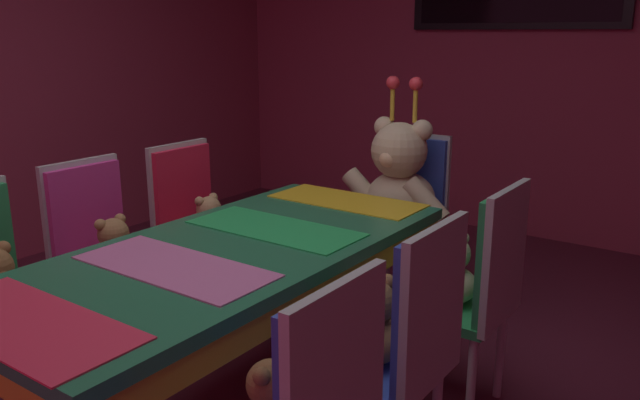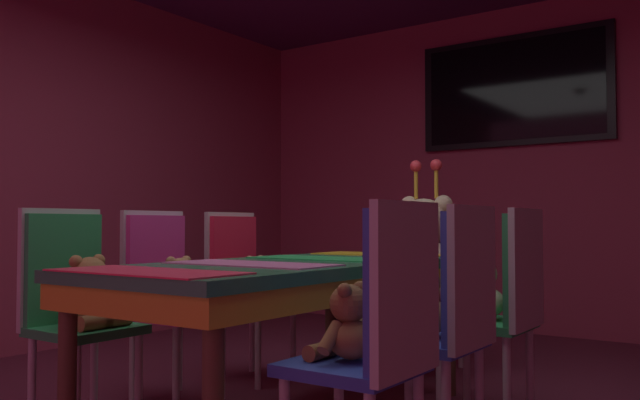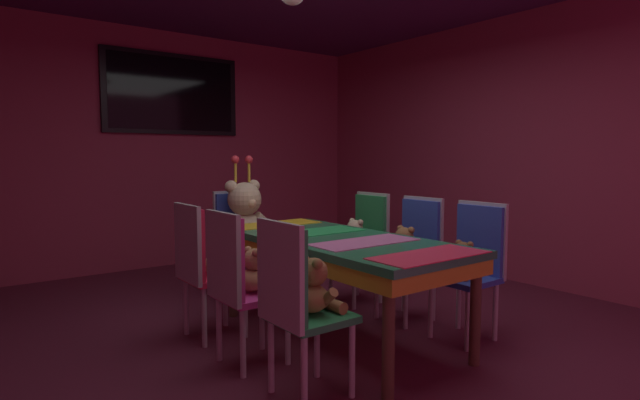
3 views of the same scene
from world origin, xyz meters
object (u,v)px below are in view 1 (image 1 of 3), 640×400
(chair_left_2, at_px, (191,215))
(chair_right_2, at_px, (484,279))
(throne_chair, at_px, (410,200))
(chair_left_1, at_px, (96,243))
(teddy_left_1, at_px, (116,252))
(king_teddy_bear, at_px, (397,183))
(chair_right_1, at_px, (410,335))
(teddy_right_1, at_px, (372,326))
(teddy_right_2, at_px, (450,274))
(banquet_table, at_px, (230,267))
(teddy_left_2, at_px, (210,224))

(chair_left_2, distance_m, chair_right_2, 1.65)
(chair_right_2, relative_size, throne_chair, 1.00)
(chair_left_2, xyz_separation_m, chair_right_2, (1.64, 0.04, 0.00))
(chair_left_1, distance_m, teddy_left_1, 0.14)
(throne_chair, xyz_separation_m, king_teddy_bear, (0.00, -0.17, 0.14))
(chair_right_1, bearing_deg, teddy_left_1, 0.42)
(teddy_left_1, xyz_separation_m, chair_right_2, (1.52, 0.62, 0.01))
(chair_left_2, relative_size, teddy_right_1, 3.06)
(chair_right_2, bearing_deg, chair_right_1, 88.95)
(teddy_right_1, distance_m, teddy_right_2, 0.61)
(banquet_table, xyz_separation_m, teddy_left_2, (-0.68, 0.57, -0.08))
(chair_left_2, bearing_deg, teddy_left_2, 0.00)
(teddy_right_1, height_order, king_teddy_bear, king_teddy_bear)
(chair_right_1, xyz_separation_m, teddy_right_1, (-0.15, 0.00, -0.01))
(banquet_table, xyz_separation_m, teddy_right_1, (0.67, -0.01, -0.06))
(teddy_right_2, xyz_separation_m, throne_chair, (-0.68, 0.94, 0.01))
(banquet_table, distance_m, chair_left_1, 0.84)
(throne_chair, bearing_deg, chair_left_1, -28.25)
(chair_left_2, height_order, king_teddy_bear, king_teddy_bear)
(teddy_left_2, height_order, teddy_right_1, teddy_right_1)
(chair_right_2, bearing_deg, king_teddy_bear, -43.22)
(chair_left_1, distance_m, chair_right_2, 1.78)
(chair_left_1, distance_m, king_teddy_bear, 1.64)
(teddy_left_1, xyz_separation_m, teddy_right_1, (1.36, 0.01, 0.01))
(teddy_left_1, xyz_separation_m, teddy_left_2, (0.02, 0.59, -0.01))
(chair_left_1, bearing_deg, teddy_right_1, 0.42)
(banquet_table, height_order, teddy_left_2, banquet_table)
(teddy_left_2, distance_m, teddy_right_1, 1.46)
(teddy_left_1, distance_m, teddy_right_1, 1.36)
(banquet_table, bearing_deg, teddy_left_2, 140.13)
(teddy_right_2, bearing_deg, throne_chair, -54.23)
(banquet_table, xyz_separation_m, throne_chair, (0.00, 1.54, -0.06))
(teddy_left_2, relative_size, teddy_right_2, 0.90)
(teddy_right_1, bearing_deg, chair_right_1, -180.00)
(chair_left_2, xyz_separation_m, teddy_right_2, (1.50, 0.04, -0.01))
(teddy_right_1, bearing_deg, teddy_right_2, -91.08)
(teddy_left_2, relative_size, chair_right_2, 0.29)
(chair_right_1, bearing_deg, teddy_right_1, 0.00)
(chair_left_1, xyz_separation_m, chair_right_2, (1.66, 0.62, 0.00))
(teddy_left_2, relative_size, throne_chair, 0.29)
(chair_left_2, xyz_separation_m, king_teddy_bear, (0.82, 0.81, 0.14))
(chair_left_2, distance_m, teddy_right_2, 1.50)
(teddy_left_1, bearing_deg, throne_chair, 66.00)
(teddy_right_2, relative_size, throne_chair, 0.32)
(teddy_left_1, bearing_deg, teddy_left_2, 88.26)
(teddy_left_1, relative_size, teddy_right_1, 0.95)
(banquet_table, height_order, teddy_left_1, teddy_left_1)
(chair_right_1, distance_m, teddy_right_2, 0.63)
(king_teddy_bear, bearing_deg, chair_right_2, 46.78)
(chair_left_2, distance_m, teddy_right_1, 1.60)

